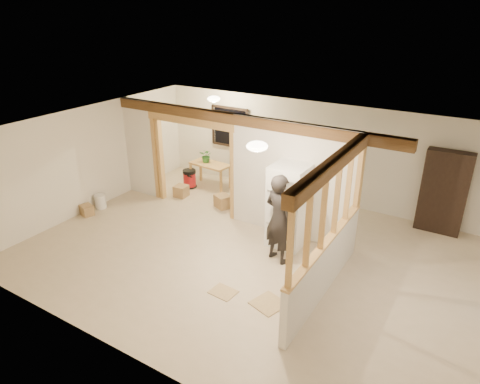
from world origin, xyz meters
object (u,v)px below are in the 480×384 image
Objects in this scene: woman at (279,219)px; refrigerator at (288,206)px; work_table at (210,175)px; shop_vac at (190,179)px; bookshelf at (444,192)px.

refrigerator is at bearing -61.83° from woman.
shop_vac is (-0.47, -0.32, -0.09)m from work_table.
work_table is at bearing 34.36° from shop_vac.
refrigerator is 3.40× the size of shop_vac.
work_table is 5.78m from bookshelf.
bookshelf reaches higher than refrigerator.
work_table is 0.58× the size of bookshelf.
woman is (0.12, -0.66, 0.03)m from refrigerator.
refrigerator is 0.68m from woman.
woman is at bearing -130.64° from bookshelf.
bookshelf is (2.61, 2.23, 0.06)m from refrigerator.
woman is 4.02m from work_table.
shop_vac is 0.28× the size of bookshelf.
refrigerator is 0.97× the size of woman.
work_table is 0.58m from shop_vac.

